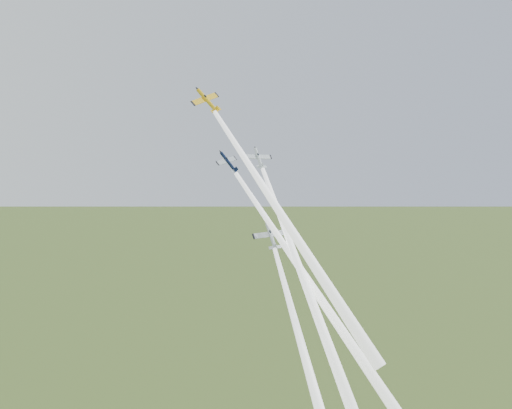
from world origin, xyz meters
name	(u,v)px	position (x,y,z in m)	size (l,w,h in m)	color
plane_yellow	(207,100)	(-7.74, 0.86, 114.13)	(8.09, 8.03, 1.27)	yellow
smoke_trail_yellow	(291,230)	(-2.86, -20.41, 88.44)	(2.49, 2.49, 61.02)	white
plane_navy	(228,162)	(-1.13, 2.45, 100.93)	(6.90, 6.85, 1.08)	#0B1533
smoke_trail_navy	(319,297)	(5.65, -19.81, 73.53)	(2.49, 2.49, 65.50)	white
plane_silver_right	(259,158)	(7.37, 2.22, 101.65)	(7.10, 7.04, 1.11)	silver
smoke_trail_silver_right	(309,293)	(2.50, -19.98, 74.90)	(2.49, 2.49, 63.81)	white
plane_silver_low	(271,236)	(2.82, -7.70, 85.10)	(8.08, 8.02, 1.27)	#B6BDC5
smoke_trail_silver_low	(307,363)	(-3.16, -25.49, 63.02)	(2.49, 2.49, 51.56)	white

